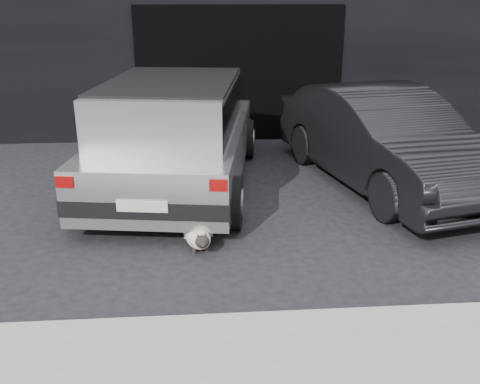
{
  "coord_description": "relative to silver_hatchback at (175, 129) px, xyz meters",
  "views": [
    {
      "loc": [
        0.2,
        -6.55,
        2.79
      ],
      "look_at": [
        0.65,
        -0.75,
        0.63
      ],
      "focal_mm": 40.0,
      "sensor_mm": 36.0,
      "label": 1
    }
  ],
  "objects": [
    {
      "name": "cat_siamese",
      "position": [
        0.32,
        -2.14,
        -0.77
      ],
      "size": [
        0.39,
        0.85,
        0.3
      ],
      "rotation": [
        0.0,
        0.0,
        3.32
      ],
      "color": "beige",
      "rests_on": "ground"
    },
    {
      "name": "silver_hatchback",
      "position": [
        0.0,
        0.0,
        0.0
      ],
      "size": [
        2.72,
        4.72,
        1.65
      ],
      "rotation": [
        0.0,
        0.0,
        -0.15
      ],
      "color": "#AAACAE",
      "rests_on": "ground"
    },
    {
      "name": "second_car",
      "position": [
        3.12,
        -0.13,
        -0.16
      ],
      "size": [
        2.55,
        4.72,
        1.48
      ],
      "primitive_type": "imported",
      "rotation": [
        0.0,
        0.0,
        0.23
      ],
      "color": "black",
      "rests_on": "ground"
    },
    {
      "name": "curb",
      "position": [
        1.17,
        -3.84,
        -0.84
      ],
      "size": [
        18.0,
        0.25,
        0.12
      ],
      "primitive_type": "cube",
      "color": "gray",
      "rests_on": "ground"
    },
    {
      "name": "ground",
      "position": [
        0.17,
        -1.24,
        -0.9
      ],
      "size": [
        80.0,
        80.0,
        0.0
      ],
      "primitive_type": "plane",
      "color": "black",
      "rests_on": "ground"
    },
    {
      "name": "cat_white",
      "position": [
        0.35,
        -1.79,
        -0.72
      ],
      "size": [
        0.78,
        0.31,
        0.37
      ],
      "rotation": [
        0.0,
        0.0,
        -1.49
      ],
      "color": "white",
      "rests_on": "ground"
    },
    {
      "name": "building_facade",
      "position": [
        1.17,
        4.76,
        1.6
      ],
      "size": [
        34.0,
        4.0,
        5.0
      ],
      "primitive_type": "cube",
      "color": "black",
      "rests_on": "ground"
    },
    {
      "name": "garage_opening",
      "position": [
        1.17,
        2.75,
        0.4
      ],
      "size": [
        4.0,
        0.1,
        2.6
      ],
      "primitive_type": "cube",
      "color": "black",
      "rests_on": "ground"
    }
  ]
}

